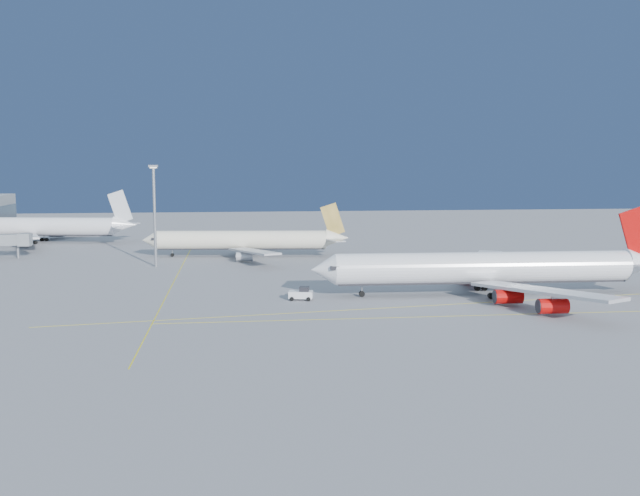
# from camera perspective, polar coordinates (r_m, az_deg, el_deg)

# --- Properties ---
(ground) EXTENTS (500.00, 500.00, 0.00)m
(ground) POSITION_cam_1_polar(r_m,az_deg,el_deg) (136.25, 4.41, -4.32)
(ground) COLOR slate
(ground) RESTS_ON ground
(taxiway_lines) EXTENTS (118.86, 140.00, 0.02)m
(taxiway_lines) POSITION_cam_1_polar(r_m,az_deg,el_deg) (140.43, -2.00, -3.96)
(taxiway_lines) COLOR yellow
(taxiway_lines) RESTS_ON ground
(airliner_virgin) EXTENTS (71.79, 64.57, 17.73)m
(airliner_virgin) POSITION_cam_1_polar(r_m,az_deg,el_deg) (146.33, 13.49, -1.58)
(airliner_virgin) COLOR white
(airliner_virgin) RESTS_ON ground
(airliner_etihad) EXTENTS (58.14, 53.47, 15.17)m
(airliner_etihad) POSITION_cam_1_polar(r_m,az_deg,el_deg) (200.88, -5.92, 0.63)
(airliner_etihad) COLOR #EBE3C8
(airliner_etihad) RESTS_ON ground
(airliner_third) EXTENTS (65.14, 59.49, 17.50)m
(airliner_third) POSITION_cam_1_polar(r_m,az_deg,el_deg) (251.46, -21.54, 1.59)
(airliner_third) COLOR white
(airliner_third) RESTS_ON ground
(pushback_tug) EXTENTS (4.92, 3.51, 2.57)m
(pushback_tug) POSITION_cam_1_polar(r_m,az_deg,el_deg) (137.56, -1.50, -3.68)
(pushback_tug) COLOR white
(pushback_tug) RESTS_ON ground
(light_mast) EXTENTS (2.22, 2.22, 25.70)m
(light_mast) POSITION_cam_1_polar(r_m,az_deg,el_deg) (184.26, -13.11, 3.21)
(light_mast) COLOR gray
(light_mast) RESTS_ON ground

